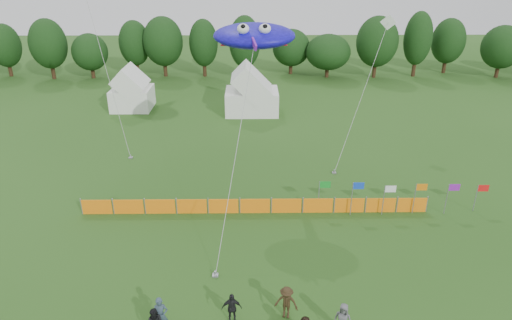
{
  "coord_description": "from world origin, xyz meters",
  "views": [
    {
      "loc": [
        -0.27,
        -15.81,
        15.04
      ],
      "look_at": [
        0.0,
        6.0,
        5.2
      ],
      "focal_mm": 32.0,
      "sensor_mm": 36.0,
      "label": 1
    }
  ],
  "objects_px": {
    "spectator_a": "(161,315)",
    "spectator_e": "(343,319)",
    "tent_right": "(252,94)",
    "stingray_kite": "(254,35)",
    "spectator_d": "(232,308)",
    "spectator_c": "(286,303)",
    "tent_left": "(132,92)",
    "barrier_fence": "(255,206)"
  },
  "relations": [
    {
      "from": "tent_left",
      "to": "spectator_a",
      "type": "distance_m",
      "value": 33.0
    },
    {
      "from": "spectator_d",
      "to": "tent_left",
      "type": "bearing_deg",
      "value": 107.31
    },
    {
      "from": "tent_right",
      "to": "stingray_kite",
      "type": "bearing_deg",
      "value": -89.59
    },
    {
      "from": "tent_right",
      "to": "spectator_d",
      "type": "distance_m",
      "value": 29.86
    },
    {
      "from": "spectator_e",
      "to": "barrier_fence",
      "type": "bearing_deg",
      "value": 133.68
    },
    {
      "from": "spectator_a",
      "to": "spectator_d",
      "type": "distance_m",
      "value": 3.08
    },
    {
      "from": "spectator_a",
      "to": "spectator_e",
      "type": "distance_m",
      "value": 7.84
    },
    {
      "from": "tent_right",
      "to": "spectator_c",
      "type": "height_order",
      "value": "tent_right"
    },
    {
      "from": "spectator_d",
      "to": "tent_right",
      "type": "bearing_deg",
      "value": 84.9
    },
    {
      "from": "tent_right",
      "to": "stingray_kite",
      "type": "xyz_separation_m",
      "value": [
        0.12,
        -16.5,
        8.53
      ]
    },
    {
      "from": "spectator_c",
      "to": "spectator_d",
      "type": "relative_size",
      "value": 1.07
    },
    {
      "from": "tent_left",
      "to": "spectator_c",
      "type": "xyz_separation_m",
      "value": [
        14.12,
        -31.05,
        -1.02
      ]
    },
    {
      "from": "tent_right",
      "to": "spectator_e",
      "type": "xyz_separation_m",
      "value": [
        3.78,
        -30.56,
        -1.17
      ]
    },
    {
      "from": "barrier_fence",
      "to": "spectator_c",
      "type": "height_order",
      "value": "spectator_c"
    },
    {
      "from": "tent_left",
      "to": "stingray_kite",
      "type": "relative_size",
      "value": 0.25
    },
    {
      "from": "tent_right",
      "to": "spectator_a",
      "type": "bearing_deg",
      "value": -97.61
    },
    {
      "from": "spectator_a",
      "to": "spectator_c",
      "type": "xyz_separation_m",
      "value": [
        5.48,
        0.79,
        -0.06
      ]
    },
    {
      "from": "spectator_c",
      "to": "spectator_e",
      "type": "distance_m",
      "value": 2.56
    },
    {
      "from": "tent_right",
      "to": "spectator_c",
      "type": "distance_m",
      "value": 29.61
    },
    {
      "from": "tent_left",
      "to": "stingray_kite",
      "type": "height_order",
      "value": "stingray_kite"
    },
    {
      "from": "spectator_e",
      "to": "stingray_kite",
      "type": "distance_m",
      "value": 17.47
    },
    {
      "from": "barrier_fence",
      "to": "spectator_d",
      "type": "distance_m",
      "value": 9.51
    },
    {
      "from": "tent_right",
      "to": "spectator_e",
      "type": "distance_m",
      "value": 30.81
    },
    {
      "from": "spectator_c",
      "to": "spectator_d",
      "type": "xyz_separation_m",
      "value": [
        -2.44,
        -0.27,
        -0.06
      ]
    },
    {
      "from": "spectator_c",
      "to": "spectator_e",
      "type": "xyz_separation_m",
      "value": [
        2.36,
        -1.0,
        -0.04
      ]
    },
    {
      "from": "tent_right",
      "to": "spectator_d",
      "type": "xyz_separation_m",
      "value": [
        -1.02,
        -29.82,
        -1.19
      ]
    },
    {
      "from": "tent_right",
      "to": "spectator_c",
      "type": "xyz_separation_m",
      "value": [
        1.42,
        -29.56,
        -1.13
      ]
    },
    {
      "from": "tent_right",
      "to": "spectator_e",
      "type": "bearing_deg",
      "value": -82.95
    },
    {
      "from": "barrier_fence",
      "to": "spectator_e",
      "type": "bearing_deg",
      "value": -70.15
    },
    {
      "from": "spectator_d",
      "to": "spectator_e",
      "type": "relative_size",
      "value": 0.98
    },
    {
      "from": "tent_right",
      "to": "spectator_d",
      "type": "bearing_deg",
      "value": -91.96
    },
    {
      "from": "barrier_fence",
      "to": "spectator_a",
      "type": "height_order",
      "value": "spectator_a"
    },
    {
      "from": "spectator_e",
      "to": "spectator_d",
      "type": "bearing_deg",
      "value": -164.87
    },
    {
      "from": "tent_right",
      "to": "barrier_fence",
      "type": "height_order",
      "value": "tent_right"
    },
    {
      "from": "spectator_e",
      "to": "stingray_kite",
      "type": "height_order",
      "value": "stingray_kite"
    },
    {
      "from": "tent_left",
      "to": "spectator_d",
      "type": "bearing_deg",
      "value": -69.56
    },
    {
      "from": "spectator_c",
      "to": "spectator_d",
      "type": "height_order",
      "value": "spectator_c"
    },
    {
      "from": "tent_right",
      "to": "barrier_fence",
      "type": "distance_m",
      "value": 20.43
    },
    {
      "from": "spectator_c",
      "to": "stingray_kite",
      "type": "distance_m",
      "value": 16.29
    },
    {
      "from": "stingray_kite",
      "to": "spectator_d",
      "type": "bearing_deg",
      "value": -94.9
    },
    {
      "from": "barrier_fence",
      "to": "spectator_a",
      "type": "distance_m",
      "value": 10.81
    },
    {
      "from": "spectator_d",
      "to": "stingray_kite",
      "type": "height_order",
      "value": "stingray_kite"
    }
  ]
}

